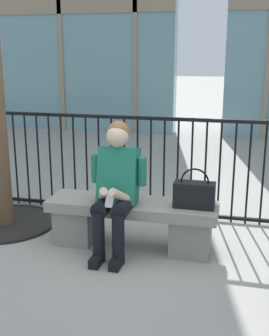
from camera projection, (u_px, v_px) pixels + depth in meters
ground_plane at (132, 246)px, 4.20m from camera, size 60.00×60.00×0.00m
stone_bench at (132, 219)px, 4.13m from camera, size 1.60×0.44×0.45m
seated_person_with_phone at (116, 184)px, 3.93m from camera, size 0.52×0.66×1.21m
handbag_on_bench at (194, 194)px, 3.90m from camera, size 0.37×0.16×0.36m
plaza_railing at (151, 167)px, 4.84m from camera, size 8.77×0.04×1.13m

